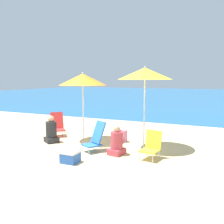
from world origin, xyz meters
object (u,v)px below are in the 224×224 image
at_px(beach_umbrella_orange, 83,79).
at_px(beach_chair_blue, 95,138).
at_px(person_seated_far, 117,143).
at_px(cooler_box, 70,156).
at_px(person_seated_near, 51,132).
at_px(beach_chair_red, 58,125).
at_px(beach_umbrella_yellow, 145,74).
at_px(backpack_pink, 122,136).
at_px(beach_chair_yellow, 152,145).

distance_m(beach_umbrella_orange, beach_chair_blue, 2.04).
relative_size(person_seated_far, cooler_box, 1.96).
height_order(person_seated_near, person_seated_far, person_seated_near).
height_order(beach_chair_red, person_seated_far, beach_chair_red).
height_order(beach_chair_red, cooler_box, beach_chair_red).
bearing_deg(cooler_box, beach_umbrella_yellow, 58.27).
height_order(beach_chair_red, backpack_pink, beach_chair_red).
relative_size(beach_chair_red, person_seated_near, 0.96).
relative_size(beach_chair_red, beach_chair_yellow, 1.17).
bearing_deg(beach_chair_red, beach_umbrella_orange, -56.37).
bearing_deg(person_seated_far, beach_umbrella_yellow, 74.13).
xyz_separation_m(beach_chair_red, person_seated_far, (2.79, -1.17, -0.08)).
bearing_deg(backpack_pink, person_seated_near, -153.69).
relative_size(beach_chair_blue, backpack_pink, 2.26).
distance_m(beach_chair_yellow, person_seated_near, 3.34).
distance_m(beach_chair_yellow, cooler_box, 2.04).
distance_m(beach_chair_red, backpack_pink, 2.43).
xyz_separation_m(beach_umbrella_yellow, person_seated_near, (-2.86, -0.60, -1.80)).
relative_size(beach_umbrella_orange, person_seated_far, 2.81).
relative_size(beach_chair_yellow, person_seated_near, 0.82).
relative_size(beach_chair_blue, cooler_box, 2.06).
height_order(beach_chair_yellow, backpack_pink, beach_chair_yellow).
relative_size(beach_umbrella_yellow, beach_umbrella_orange, 1.07).
relative_size(beach_chair_blue, person_seated_near, 0.97).
relative_size(beach_umbrella_yellow, beach_chair_blue, 2.84).
relative_size(beach_chair_red, person_seated_far, 1.04).
xyz_separation_m(beach_chair_blue, person_seated_far, (0.66, -0.04, -0.07)).
height_order(beach_umbrella_orange, beach_chair_red, beach_umbrella_orange).
bearing_deg(backpack_pink, beach_umbrella_orange, -161.71).
distance_m(beach_chair_blue, person_seated_far, 0.67).
distance_m(person_seated_far, backpack_pink, 1.38).
bearing_deg(person_seated_far, beach_chair_blue, -172.93).
distance_m(beach_chair_yellow, backpack_pink, 1.82).
xyz_separation_m(beach_umbrella_yellow, backpack_pink, (-0.83, 0.40, -1.97)).
distance_m(person_seated_far, cooler_box, 1.31).
bearing_deg(beach_chair_red, backpack_pink, -41.31).
bearing_deg(person_seated_near, person_seated_far, -66.11).
bearing_deg(beach_chair_blue, beach_chair_yellow, 29.61).
distance_m(beach_umbrella_orange, beach_chair_yellow, 3.12).
xyz_separation_m(backpack_pink, cooler_box, (-0.39, -2.37, -0.03)).
height_order(beach_chair_red, beach_chair_blue, beach_chair_blue).
bearing_deg(beach_chair_blue, beach_umbrella_orange, 164.92).
bearing_deg(beach_chair_red, beach_chair_yellow, -61.36).
bearing_deg(beach_umbrella_yellow, beach_chair_red, 175.63).
xyz_separation_m(beach_umbrella_orange, beach_chair_yellow, (2.51, -0.85, -1.64)).
xyz_separation_m(person_seated_near, person_seated_far, (2.40, -0.32, -0.03)).
bearing_deg(backpack_pink, beach_chair_blue, -102.88).
bearing_deg(person_seated_far, backpack_pink, 116.54).
xyz_separation_m(beach_umbrella_orange, backpack_pink, (1.21, 0.40, -1.80)).
relative_size(beach_umbrella_yellow, person_seated_near, 2.75).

